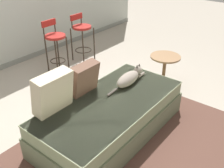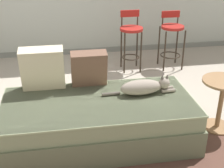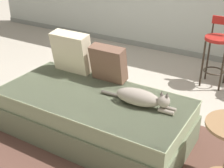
% 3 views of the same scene
% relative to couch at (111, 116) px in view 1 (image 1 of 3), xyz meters
% --- Properties ---
extents(ground_plane, '(16.00, 16.00, 0.00)m').
position_rel_couch_xyz_m(ground_plane, '(0.00, 0.40, -0.23)').
color(ground_plane, '#A89E8E').
rests_on(ground_plane, ground).
extents(area_rug, '(2.57, 2.02, 0.01)m').
position_rel_couch_xyz_m(area_rug, '(0.00, -0.30, -0.22)').
color(area_rug, brown).
rests_on(area_rug, ground).
extents(couch, '(1.87, 0.92, 0.45)m').
position_rel_couch_xyz_m(couch, '(0.00, 0.00, 0.00)').
color(couch, '#636B50').
rests_on(couch, ground).
extents(throw_pillow_corner, '(0.43, 0.22, 0.45)m').
position_rel_couch_xyz_m(throw_pillow_corner, '(-0.52, 0.36, 0.45)').
color(throw_pillow_corner, beige).
rests_on(throw_pillow_corner, couch).
extents(throw_pillow_middle, '(0.37, 0.20, 0.38)m').
position_rel_couch_xyz_m(throw_pillow_middle, '(-0.05, 0.36, 0.41)').
color(throw_pillow_middle, brown).
rests_on(throw_pillow_middle, couch).
extents(cat, '(0.74, 0.19, 0.19)m').
position_rel_couch_xyz_m(cat, '(0.47, 0.07, 0.30)').
color(cat, gray).
rests_on(cat, couch).
extents(bar_stool_near_window, '(0.34, 0.34, 0.89)m').
position_rel_couch_xyz_m(bar_stool_near_window, '(0.72, 1.76, 0.31)').
color(bar_stool_near_window, '#2D2319').
rests_on(bar_stool_near_window, ground).
extents(bar_stool_by_doorway, '(0.34, 0.34, 0.86)m').
position_rel_couch_xyz_m(bar_stool_by_doorway, '(1.35, 1.76, 0.29)').
color(bar_stool_by_doorway, '#2D2319').
rests_on(bar_stool_by_doorway, ground).
extents(side_table, '(0.44, 0.44, 0.56)m').
position_rel_couch_xyz_m(side_table, '(1.29, 0.01, 0.14)').
color(side_table, olive).
rests_on(side_table, ground).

